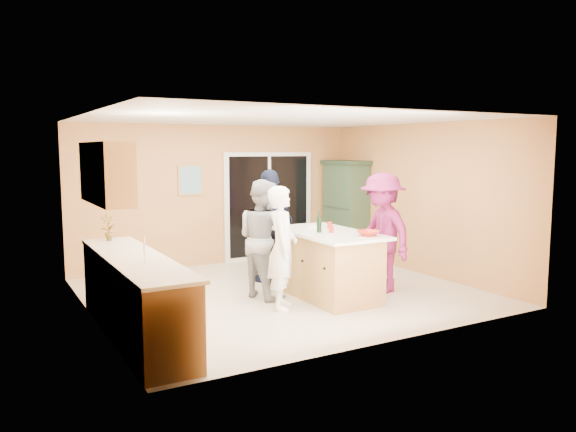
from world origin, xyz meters
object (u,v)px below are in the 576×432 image
woman_navy (271,226)px  woman_magenta (382,233)px  green_hutch (346,210)px  woman_grey (263,239)px  kitchen_island (328,266)px  woman_white (282,248)px

woman_navy → woman_magenta: size_ratio=1.02×
green_hutch → woman_grey: bearing=-145.5°
kitchen_island → green_hutch: 3.22m
kitchen_island → woman_white: woman_white is taller
woman_white → woman_grey: (0.05, 0.68, 0.03)m
kitchen_island → woman_white: bearing=-167.7°
green_hutch → woman_magenta: bearing=-113.8°
woman_navy → woman_magenta: bearing=104.3°
kitchen_island → woman_navy: bearing=101.4°
kitchen_island → woman_navy: size_ratio=1.01×
woman_white → woman_navy: bearing=8.5°
kitchen_island → green_hutch: green_hutch is taller
green_hutch → woman_grey: 3.45m
woman_white → woman_magenta: 1.77m
woman_white → woman_navy: 1.60m
kitchen_island → woman_magenta: bearing=-6.2°
woman_white → kitchen_island: bearing=-47.3°
woman_white → woman_magenta: size_ratio=0.93×
green_hutch → woman_white: green_hutch is taller
woman_navy → woman_magenta: (1.16, -1.41, -0.02)m
green_hutch → woman_magenta: green_hutch is taller
woman_grey → woman_navy: size_ratio=0.94×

